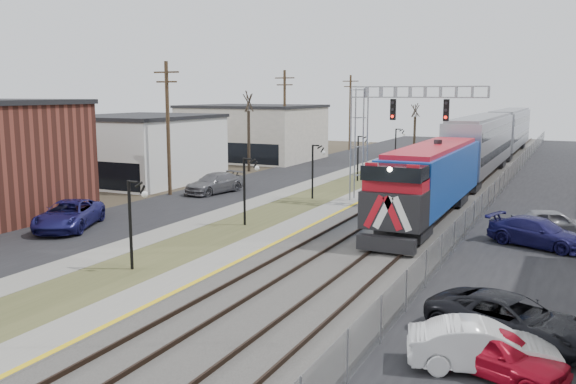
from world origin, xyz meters
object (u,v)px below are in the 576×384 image
Objects in this scene: train at (487,144)px; car_lot_a at (495,353)px; signal_gantry at (383,124)px; car_lot_b at (483,348)px.

train reaches higher than car_lot_a.
train is at bearing 77.67° from signal_gantry.
signal_gantry is at bearing -102.33° from train.
train is 15.20× the size of car_lot_b.
train is 16.10× the size of car_lot_a.
train is at bearing -8.23° from car_lot_b.
car_lot_a is 0.94× the size of car_lot_b.
signal_gantry is at bearing 43.59° from car_lot_a.
train is 43.56m from car_lot_b.
signal_gantry is 2.30× the size of car_lot_a.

